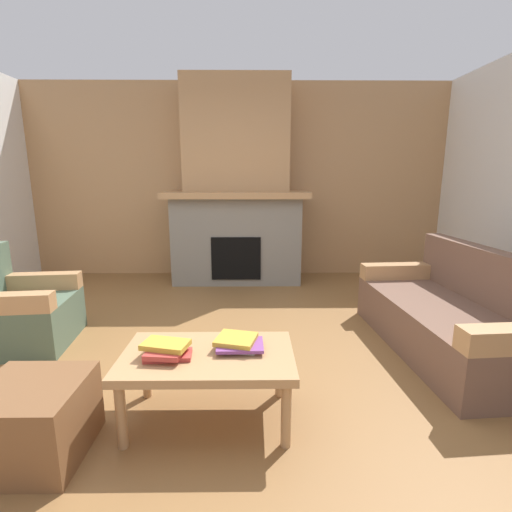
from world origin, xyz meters
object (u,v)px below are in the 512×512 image
couch (452,318)px  armchair (18,312)px  fireplace (237,196)px  coffee_table (208,362)px  ottoman (33,420)px

couch → armchair: (-3.68, 0.15, 0.01)m
fireplace → coffee_table: bearing=-90.9°
fireplace → armchair: (-1.81, -2.08, -0.87)m
armchair → coffee_table: 2.05m
fireplace → ottoman: (-0.93, -3.43, -0.96)m
armchair → ottoman: bearing=-56.8°
couch → fireplace: bearing=129.9°
armchair → couch: bearing=-2.4°
couch → ottoman: bearing=-157.0°
couch → coffee_table: 2.13m
ottoman → coffee_table: bearing=18.1°
armchair → coffee_table: (1.76, -1.06, 0.08)m
couch → coffee_table: (-1.92, -0.90, 0.09)m
fireplace → armchair: bearing=-131.0°
fireplace → coffee_table: size_ratio=2.70×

